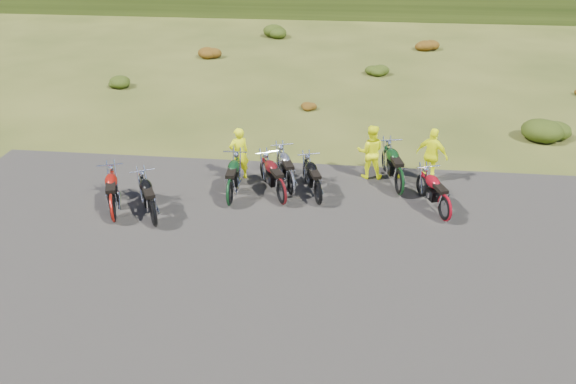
# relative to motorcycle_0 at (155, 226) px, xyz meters

# --- Properties ---
(ground) EXTENTS (300.00, 300.00, 0.00)m
(ground) POSITION_rel_motorcycle_0_xyz_m (3.60, 0.26, 0.00)
(ground) COLOR #343E14
(ground) RESTS_ON ground
(gravel_pad) EXTENTS (20.00, 12.00, 0.04)m
(gravel_pad) POSITION_rel_motorcycle_0_xyz_m (3.60, -1.74, 0.00)
(gravel_pad) COLOR black
(gravel_pad) RESTS_ON ground
(shrub_1) EXTENTS (1.03, 1.03, 0.61)m
(shrub_1) POSITION_rel_motorcycle_0_xyz_m (-5.50, 11.56, 0.31)
(shrub_1) COLOR #20310C
(shrub_1) RESTS_ON ground
(shrub_2) EXTENTS (1.30, 1.30, 0.77)m
(shrub_2) POSITION_rel_motorcycle_0_xyz_m (-2.60, 16.86, 0.38)
(shrub_2) COLOR #6F330D
(shrub_2) RESTS_ON ground
(shrub_3) EXTENTS (1.56, 1.56, 0.92)m
(shrub_3) POSITION_rel_motorcycle_0_xyz_m (0.30, 22.16, 0.46)
(shrub_3) COLOR #20310C
(shrub_3) RESTS_ON ground
(shrub_4) EXTENTS (0.77, 0.77, 0.45)m
(shrub_4) POSITION_rel_motorcycle_0_xyz_m (3.20, 9.46, 0.23)
(shrub_4) COLOR #6F330D
(shrub_4) RESTS_ON ground
(shrub_5) EXTENTS (1.03, 1.03, 0.61)m
(shrub_5) POSITION_rel_motorcycle_0_xyz_m (6.10, 14.76, 0.31)
(shrub_5) COLOR #20310C
(shrub_5) RESTS_ON ground
(shrub_6) EXTENTS (1.30, 1.30, 0.77)m
(shrub_6) POSITION_rel_motorcycle_0_xyz_m (9.00, 20.06, 0.38)
(shrub_6) COLOR #6F330D
(shrub_6) RESTS_ON ground
(shrub_7) EXTENTS (1.56, 1.56, 0.92)m
(shrub_7) POSITION_rel_motorcycle_0_xyz_m (11.90, 7.36, 0.46)
(shrub_7) COLOR #20310C
(shrub_7) RESTS_ON ground
(motorcycle_0) EXTENTS (1.63, 2.18, 1.10)m
(motorcycle_0) POSITION_rel_motorcycle_0_xyz_m (0.00, 0.00, 0.00)
(motorcycle_0) COLOR black
(motorcycle_0) RESTS_ON ground
(motorcycle_1) EXTENTS (1.43, 2.26, 1.12)m
(motorcycle_1) POSITION_rel_motorcycle_0_xyz_m (-1.14, 0.12, 0.00)
(motorcycle_1) COLOR maroon
(motorcycle_1) RESTS_ON ground
(motorcycle_2) EXTENTS (0.80, 2.16, 1.12)m
(motorcycle_2) POSITION_rel_motorcycle_0_xyz_m (1.73, 1.32, 0.00)
(motorcycle_2) COLOR black
(motorcycle_2) RESTS_ON ground
(motorcycle_3) EXTENTS (1.38, 2.23, 1.11)m
(motorcycle_3) POSITION_rel_motorcycle_0_xyz_m (3.35, 2.09, 0.00)
(motorcycle_3) COLOR #ACACB1
(motorcycle_3) RESTS_ON ground
(motorcycle_4) EXTENTS (1.60, 2.21, 1.11)m
(motorcycle_4) POSITION_rel_motorcycle_0_xyz_m (3.14, 1.54, 0.00)
(motorcycle_4) COLOR #500D10
(motorcycle_4) RESTS_ON ground
(motorcycle_5) EXTENTS (1.28, 2.13, 1.06)m
(motorcycle_5) POSITION_rel_motorcycle_0_xyz_m (4.15, 1.64, 0.00)
(motorcycle_5) COLOR black
(motorcycle_5) RESTS_ON ground
(motorcycle_6) EXTENTS (1.32, 2.16, 1.07)m
(motorcycle_6) POSITION_rel_motorcycle_0_xyz_m (7.51, 1.13, 0.00)
(motorcycle_6) COLOR maroon
(motorcycle_6) RESTS_ON ground
(motorcycle_7) EXTENTS (1.22, 2.38, 1.19)m
(motorcycle_7) POSITION_rel_motorcycle_0_xyz_m (6.42, 2.47, 0.00)
(motorcycle_7) COLOR black
(motorcycle_7) RESTS_ON ground
(person_middle) EXTENTS (0.71, 0.63, 1.63)m
(person_middle) POSITION_rel_motorcycle_0_xyz_m (1.70, 2.97, 0.81)
(person_middle) COLOR #ECF50C
(person_middle) RESTS_ON ground
(person_right_a) EXTENTS (0.81, 0.63, 1.66)m
(person_right_a) POSITION_rel_motorcycle_0_xyz_m (5.58, 3.52, 0.83)
(person_right_a) COLOR #ECF50C
(person_right_a) RESTS_ON ground
(person_right_b) EXTENTS (1.04, 0.83, 1.66)m
(person_right_b) POSITION_rel_motorcycle_0_xyz_m (7.39, 3.47, 0.83)
(person_right_b) COLOR #ECF50C
(person_right_b) RESTS_ON ground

